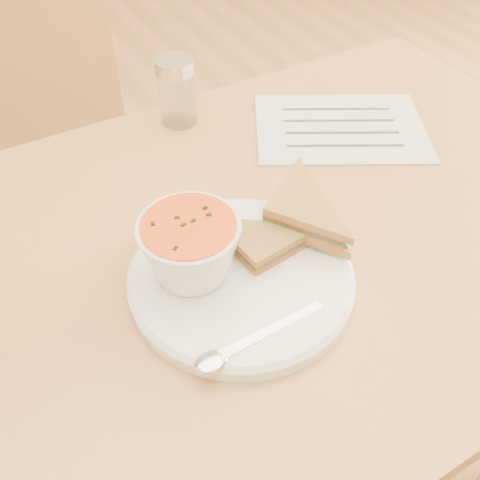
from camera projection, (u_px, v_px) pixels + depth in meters
floor at (268, 453)px, 1.25m from camera, size 5.00×6.00×0.01m
dining_table at (276, 368)px, 0.98m from camera, size 1.00×0.70×0.75m
chair_far at (90, 185)px, 1.23m from camera, size 0.47×0.47×0.91m
plate at (241, 278)px, 0.63m from camera, size 0.29×0.29×0.02m
soup_bowl at (191, 251)px, 0.60m from camera, size 0.13×0.13×0.08m
sandwich_half_a at (256, 272)px, 0.61m from camera, size 0.11×0.11×0.03m
sandwich_half_b at (262, 219)px, 0.65m from camera, size 0.16×0.16×0.04m
spoon at (256, 338)px, 0.56m from camera, size 0.19×0.04×0.01m
paper_menu at (340, 127)px, 0.87m from camera, size 0.33×0.31×0.00m
condiment_shaker at (177, 91)px, 0.84m from camera, size 0.06×0.06×0.11m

